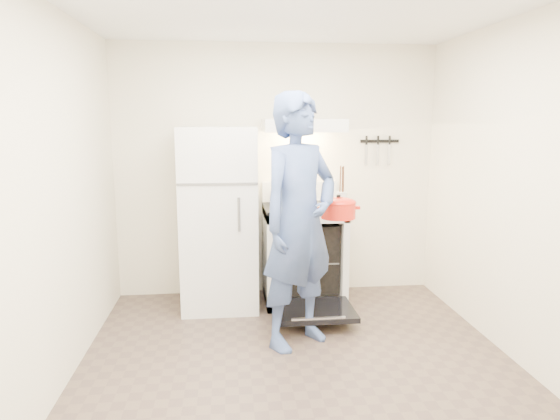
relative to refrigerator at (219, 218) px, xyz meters
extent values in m
plane|color=brown|center=(0.58, -1.45, -0.85)|extent=(3.60, 3.60, 0.00)
cube|color=beige|center=(0.58, 0.35, 0.40)|extent=(3.20, 0.02, 2.50)
cube|color=silver|center=(0.00, 0.00, 0.00)|extent=(0.70, 0.70, 1.70)
cube|color=silver|center=(0.81, 0.02, -0.39)|extent=(0.76, 0.65, 0.92)
cube|color=black|center=(0.81, 0.02, 0.09)|extent=(0.76, 0.65, 0.03)
cube|color=silver|center=(0.81, 0.31, 0.20)|extent=(0.76, 0.07, 0.20)
cube|color=black|center=(0.81, -0.57, -0.72)|extent=(0.70, 0.54, 0.04)
cube|color=slate|center=(0.81, 0.02, -0.41)|extent=(0.60, 0.52, 0.01)
cube|color=silver|center=(0.81, 0.10, 0.86)|extent=(0.76, 0.50, 0.12)
cube|color=black|center=(1.63, 0.33, 0.70)|extent=(0.40, 0.02, 0.03)
cylinder|color=#936E50|center=(0.87, 0.04, -0.40)|extent=(0.30, 0.30, 0.02)
cylinder|color=silver|center=(1.13, -0.18, 0.20)|extent=(0.11, 0.11, 0.13)
imported|color=navy|center=(0.63, -0.91, 0.14)|extent=(0.86, 0.80, 1.98)
camera|label=1|loc=(0.09, -4.64, 0.91)|focal=32.00mm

